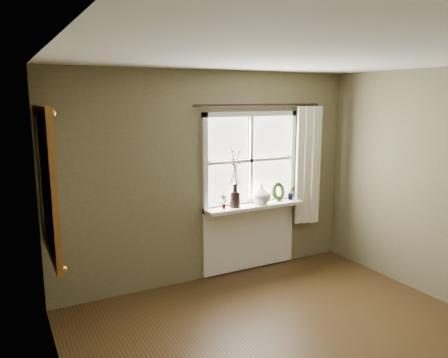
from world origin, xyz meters
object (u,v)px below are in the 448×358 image
object	(u,v)px
wreath	(278,193)
gilt_mirror	(46,183)
cream_vase	(261,194)
dark_jug	(235,199)

from	to	relation	value
wreath	gilt_mirror	world-z (taller)	gilt_mirror
cream_vase	gilt_mirror	distance (m)	2.70
cream_vase	gilt_mirror	bearing A→B (deg)	-169.43
gilt_mirror	wreath	bearing A→B (deg)	10.28
gilt_mirror	dark_jug	bearing A→B (deg)	12.36
dark_jug	gilt_mirror	world-z (taller)	gilt_mirror
dark_jug	gilt_mirror	xyz separation A→B (m)	(-2.23, -0.49, 0.50)
cream_vase	wreath	world-z (taller)	cream_vase
wreath	gilt_mirror	distance (m)	3.00
cream_vase	wreath	xyz separation A→B (m)	(0.30, 0.04, -0.03)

